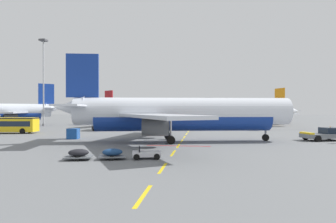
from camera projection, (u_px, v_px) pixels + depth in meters
The scene contains 12 objects.
ground at pixel (310, 135), 50.03m from camera, with size 400.00×400.00×0.00m, color slate.
apron_paint_markings at pixel (187, 134), 51.90m from camera, with size 8.00×98.81×0.01m.
airliner_foreground at pixel (179, 114), 39.51m from camera, with size 34.67×33.99×12.20m.
pushback_tug at pixel (325, 134), 40.97m from camera, with size 6.52×4.31×2.08m.
airliner_mid_left at pixel (255, 113), 86.28m from camera, with size 26.88×28.24×10.28m.
airliner_far_right at pixel (133, 114), 78.13m from camera, with size 27.00×25.15×10.35m.
apron_shuttle_bus at pixel (5, 124), 53.76m from camera, with size 12.25×4.05×3.00m.
catering_truck at pixel (103, 123), 61.91m from camera, with size 2.79×7.05×3.14m.
baggage_train at pixel (113, 154), 25.49m from camera, with size 8.71×3.42×1.14m.
uld_cargo_container at pixel (73, 134), 43.35m from camera, with size 1.78×1.74×1.60m.
apron_light_mast_near at pixel (43, 72), 77.18m from camera, with size 1.80×1.80×23.87m.
terminal_satellite at pixel (187, 108), 188.76m from camera, with size 92.41×24.61×12.38m.
Camera 1 is at (21.14, -12.80, 4.53)m, focal length 30.00 mm.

